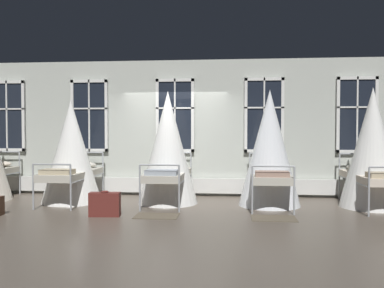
{
  "coord_description": "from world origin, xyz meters",
  "views": [
    {
      "loc": [
        1.39,
        -9.02,
        1.59
      ],
      "look_at": [
        0.52,
        -0.07,
        1.29
      ],
      "focal_mm": 39.39,
      "sensor_mm": 36.0,
      "label": 1
    }
  ],
  "objects_px": {
    "cot_second": "(71,153)",
    "cot_fifth": "(372,149)",
    "cot_third": "(168,149)",
    "suitcase_dark": "(105,204)",
    "cot_fourth": "(270,149)"
  },
  "relations": [
    {
      "from": "cot_second",
      "to": "cot_fifth",
      "type": "height_order",
      "value": "cot_fifth"
    },
    {
      "from": "cot_third",
      "to": "cot_fifth",
      "type": "distance_m",
      "value": 4.24
    },
    {
      "from": "cot_third",
      "to": "suitcase_dark",
      "type": "distance_m",
      "value": 2.02
    },
    {
      "from": "cot_second",
      "to": "cot_fourth",
      "type": "xyz_separation_m",
      "value": [
        4.3,
        0.0,
        0.09
      ]
    },
    {
      "from": "cot_second",
      "to": "suitcase_dark",
      "type": "xyz_separation_m",
      "value": [
        1.2,
        -1.44,
        -0.87
      ]
    },
    {
      "from": "cot_second",
      "to": "cot_third",
      "type": "distance_m",
      "value": 2.14
    },
    {
      "from": "cot_fourth",
      "to": "suitcase_dark",
      "type": "bearing_deg",
      "value": 115.63
    },
    {
      "from": "cot_third",
      "to": "suitcase_dark",
      "type": "bearing_deg",
      "value": 149.13
    },
    {
      "from": "cot_second",
      "to": "cot_fourth",
      "type": "height_order",
      "value": "cot_fourth"
    },
    {
      "from": "cot_third",
      "to": "suitcase_dark",
      "type": "height_order",
      "value": "cot_third"
    },
    {
      "from": "cot_third",
      "to": "cot_fifth",
      "type": "relative_size",
      "value": 0.99
    },
    {
      "from": "cot_fourth",
      "to": "suitcase_dark",
      "type": "relative_size",
      "value": 4.24
    },
    {
      "from": "cot_fifth",
      "to": "suitcase_dark",
      "type": "xyz_separation_m",
      "value": [
        -5.18,
        -1.43,
        -0.97
      ]
    },
    {
      "from": "cot_second",
      "to": "cot_fourth",
      "type": "bearing_deg",
      "value": -89.04
    },
    {
      "from": "cot_fifth",
      "to": "cot_third",
      "type": "bearing_deg",
      "value": 87.49
    }
  ]
}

